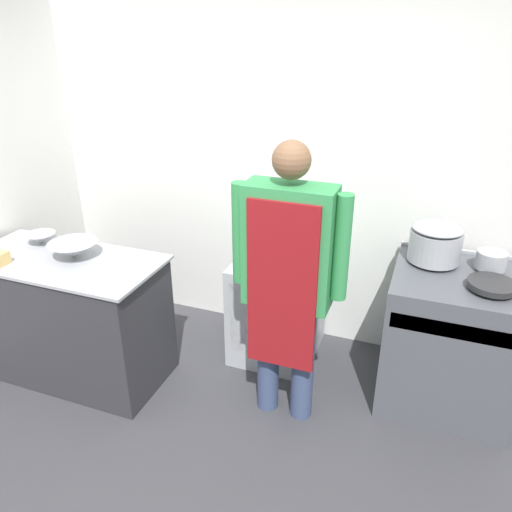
{
  "coord_description": "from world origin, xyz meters",
  "views": [
    {
      "loc": [
        1.14,
        -1.79,
        2.34
      ],
      "look_at": [
        0.13,
        0.9,
        0.98
      ],
      "focal_mm": 35.0,
      "sensor_mm": 36.0,
      "label": 1
    }
  ],
  "objects_px": {
    "person_cook": "(288,272)",
    "saute_pan": "(492,285)",
    "stove": "(449,338)",
    "stock_pot": "(436,242)",
    "fridge_unit": "(278,307)",
    "sauce_pot": "(491,260)",
    "mixing_bowl": "(74,250)"
  },
  "relations": [
    {
      "from": "person_cook",
      "to": "saute_pan",
      "type": "distance_m",
      "value": 1.19
    },
    {
      "from": "stove",
      "to": "stock_pot",
      "type": "relative_size",
      "value": 2.88
    },
    {
      "from": "fridge_unit",
      "to": "stock_pot",
      "type": "height_order",
      "value": "stock_pot"
    },
    {
      "from": "saute_pan",
      "to": "sauce_pot",
      "type": "relative_size",
      "value": 1.51
    },
    {
      "from": "saute_pan",
      "to": "stove",
      "type": "bearing_deg",
      "value": 140.07
    },
    {
      "from": "stove",
      "to": "saute_pan",
      "type": "bearing_deg",
      "value": -39.93
    },
    {
      "from": "stock_pot",
      "to": "stove",
      "type": "bearing_deg",
      "value": -37.11
    },
    {
      "from": "fridge_unit",
      "to": "mixing_bowl",
      "type": "relative_size",
      "value": 2.38
    },
    {
      "from": "fridge_unit",
      "to": "person_cook",
      "type": "height_order",
      "value": "person_cook"
    },
    {
      "from": "sauce_pot",
      "to": "fridge_unit",
      "type": "bearing_deg",
      "value": -178.02
    },
    {
      "from": "mixing_bowl",
      "to": "stock_pot",
      "type": "xyz_separation_m",
      "value": [
        2.24,
        0.74,
        0.1
      ]
    },
    {
      "from": "fridge_unit",
      "to": "saute_pan",
      "type": "distance_m",
      "value": 1.5
    },
    {
      "from": "mixing_bowl",
      "to": "sauce_pot",
      "type": "xyz_separation_m",
      "value": [
        2.58,
        0.74,
        0.03
      ]
    },
    {
      "from": "mixing_bowl",
      "to": "saute_pan",
      "type": "distance_m",
      "value": 2.63
    },
    {
      "from": "stove",
      "to": "fridge_unit",
      "type": "relative_size",
      "value": 1.2
    },
    {
      "from": "person_cook",
      "to": "mixing_bowl",
      "type": "bearing_deg",
      "value": -177.16
    },
    {
      "from": "stock_pot",
      "to": "saute_pan",
      "type": "relative_size",
      "value": 1.17
    },
    {
      "from": "stock_pot",
      "to": "saute_pan",
      "type": "height_order",
      "value": "stock_pot"
    },
    {
      "from": "person_cook",
      "to": "saute_pan",
      "type": "xyz_separation_m",
      "value": [
        1.12,
        0.39,
        -0.07
      ]
    },
    {
      "from": "person_cook",
      "to": "stock_pot",
      "type": "bearing_deg",
      "value": 40.33
    },
    {
      "from": "mixing_bowl",
      "to": "stock_pot",
      "type": "bearing_deg",
      "value": 18.13
    },
    {
      "from": "stove",
      "to": "saute_pan",
      "type": "height_order",
      "value": "saute_pan"
    },
    {
      "from": "stock_pot",
      "to": "person_cook",
      "type": "bearing_deg",
      "value": -139.67
    },
    {
      "from": "sauce_pot",
      "to": "stock_pot",
      "type": "bearing_deg",
      "value": -180.0
    },
    {
      "from": "stove",
      "to": "mixing_bowl",
      "type": "relative_size",
      "value": 2.87
    },
    {
      "from": "person_cook",
      "to": "mixing_bowl",
      "type": "height_order",
      "value": "person_cook"
    },
    {
      "from": "sauce_pot",
      "to": "stove",
      "type": "bearing_deg",
      "value": -139.59
    },
    {
      "from": "person_cook",
      "to": "stock_pot",
      "type": "height_order",
      "value": "person_cook"
    },
    {
      "from": "stove",
      "to": "fridge_unit",
      "type": "xyz_separation_m",
      "value": [
        -1.21,
        0.09,
        -0.07
      ]
    },
    {
      "from": "person_cook",
      "to": "saute_pan",
      "type": "relative_size",
      "value": 6.43
    },
    {
      "from": "saute_pan",
      "to": "sauce_pot",
      "type": "bearing_deg",
      "value": 90.0
    },
    {
      "from": "stock_pot",
      "to": "mixing_bowl",
      "type": "bearing_deg",
      "value": -161.87
    }
  ]
}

